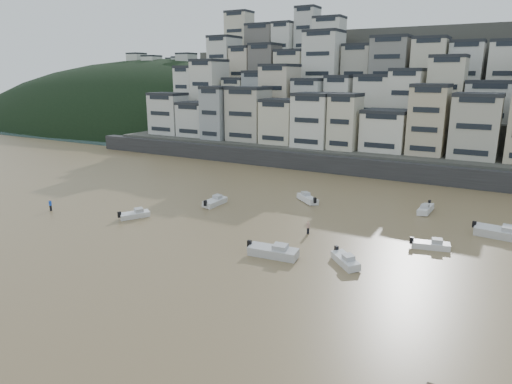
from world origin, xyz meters
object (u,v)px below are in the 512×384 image
Objects in this scene: boat_a at (273,250)px; person_blue at (50,205)px; boat_g at (501,231)px; person_pink at (308,227)px; boat_b at (345,259)px; boat_f at (215,201)px; boat_i at (426,208)px; boat_d at (431,244)px; boat_j at (135,214)px; boat_h at (308,197)px.

person_blue is at bearing 175.70° from boat_a.
person_pink is at bearing -147.97° from boat_g.
boat_f is (-24.75, 11.73, 0.05)m from boat_b.
boat_b is 24.04m from boat_i.
boat_d is (14.61, 11.12, -0.21)m from boat_a.
boat_j is at bearing 15.34° from person_blue.
boat_h is at bearing 36.97° from person_blue.
boat_j is 38.77m from boat_d.
person_blue reaches higher than boat_j.
boat_d is 23.17m from boat_h.
person_pink is (-14.24, -2.41, 0.26)m from boat_d.
boat_j is 0.69× the size of boat_g.
person_blue is (-51.01, -11.88, 0.26)m from boat_d.
boat_h reaches higher than boat_f.
boat_a is 8.72m from person_pink.
boat_g is (27.03, -3.40, 0.16)m from boat_h.
boat_d is at bearing -124.78° from boat_g.
person_blue reaches higher than boat_i.
person_pink reaches higher than boat_a.
boat_b is at bearing 163.11° from boat_h.
boat_f is 2.98× the size of person_pink.
person_pink is (0.37, 8.71, 0.05)m from boat_a.
boat_j is at bearing 178.62° from boat_d.
person_blue is (-30.76, -23.15, 0.15)m from boat_h.
boat_d is at bearing 98.25° from boat_b.
boat_b is (7.58, 1.88, -0.17)m from boat_a.
person_pink is (17.54, -4.90, 0.16)m from boat_f.
boat_i is at bearing 88.42° from boat_d.
boat_b is 24.40m from boat_h.
boat_j is 26.32m from boat_h.
boat_j is 47.48m from boat_g.
boat_h reaches higher than boat_j.
boat_f is at bearing 161.81° from boat_d.
boat_j is 0.74× the size of boat_a.
boat_a is at bearing -132.43° from boat_g.
boat_f reaches higher than boat_j.
boat_g reaches higher than boat_b.
boat_a is (23.26, -2.84, 0.22)m from boat_j.
boat_d is (37.87, 8.28, 0.01)m from boat_j.
boat_j is 0.88× the size of boat_i.
boat_g is (13.81, 17.11, 0.22)m from boat_b.
boat_g reaches higher than person_pink.
boat_j is at bearing 167.53° from boat_a.
person_pink reaches higher than boat_j.
boat_g is (44.65, 16.15, 0.27)m from boat_j.
boat_a is 1.34× the size of boat_d.
boat_g reaches higher than boat_d.
boat_g is 1.27× the size of boat_i.
boat_d is 14.81m from boat_i.
person_pink is at bearing -177.92° from boat_b.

